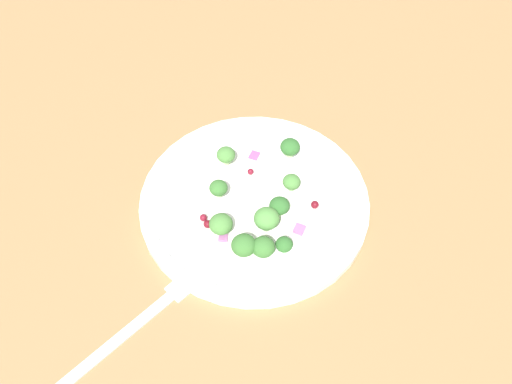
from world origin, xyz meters
The scene contains 21 objects.
ground_plane centered at (0.00, 0.00, -1.00)cm, with size 180.00×180.00×2.00cm, color olive.
plate centered at (-0.72, -0.19, 0.86)cm, with size 27.75×27.75×1.70cm.
dressing_pool centered at (-0.72, -0.19, 1.30)cm, with size 16.10×16.10×0.20cm, color white.
broccoli_floret_0 centered at (5.42, -5.26, 3.08)cm, with size 2.50×2.50×2.53cm.
broccoli_floret_1 centered at (-3.41, -2.59, 3.14)cm, with size 2.39×2.39×2.42cm.
broccoli_floret_2 centered at (-5.36, -0.82, 3.68)cm, with size 2.91×2.91×2.95cm.
broccoli_floret_3 centered at (-8.36, -2.40, 2.66)cm, with size 1.98×1.98×2.00cm.
broccoli_floret_4 centered at (-0.37, -4.57, 3.00)cm, with size 2.16×2.16×2.19cm.
broccoli_floret_5 centered at (5.09, 2.83, 3.14)cm, with size 2.33×2.33×2.36cm.
broccoli_floret_6 centered at (-8.30, 2.11, 3.29)cm, with size 2.81×2.81×2.84cm.
broccoli_floret_7 centered at (-8.70, -0.12, 3.13)cm, with size 2.61×2.61×2.65cm.
broccoli_floret_8 centered at (-4.96, 4.34, 2.93)cm, with size 2.73×2.73×2.76cm.
broccoli_floret_9 centered at (-0.06, 4.18, 3.21)cm, with size 2.20×2.20×2.22cm.
cranberry_0 centered at (-3.11, 6.29, 1.93)cm, with size 0.87×0.87×0.87cm, color maroon.
cranberry_1 centered at (-2.91, -6.95, 1.97)cm, with size 0.97×0.97×0.97cm, color maroon.
cranberry_2 centered at (-4.19, 5.86, 2.12)cm, with size 0.97×0.97×0.97cm, color maroon.
cranberry_3 centered at (3.16, -0.25, 1.80)cm, with size 0.77×0.77×0.77cm, color maroon.
onion_bit_0 centered at (-5.97, 4.25, 1.54)cm, with size 0.92×1.05×0.55cm, color #A35B93.
onion_bit_1 centered at (-6.02, -4.56, 1.83)cm, with size 1.16×1.18×0.57cm, color #A35B93.
onion_bit_2 centered at (5.97, -0.82, 1.43)cm, with size 1.36×1.15×0.36cm, color #934C84.
fork centered at (-14.52, 14.13, 0.25)cm, with size 12.77×15.84×0.50cm.
Camera 1 is at (-41.77, 4.94, 57.89)cm, focal length 40.82 mm.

